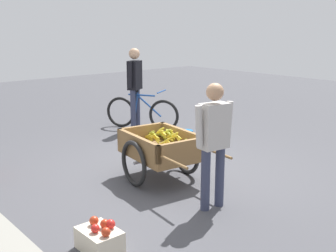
{
  "coord_description": "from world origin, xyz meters",
  "views": [
    {
      "loc": [
        -4.38,
        3.93,
        2.15
      ],
      "look_at": [
        -0.03,
        0.12,
        0.75
      ],
      "focal_mm": 44.46,
      "sensor_mm": 36.0,
      "label": 1
    }
  ],
  "objects_px": {
    "vendor_person": "(214,136)",
    "plastic_bucket": "(187,136)",
    "fruit_cart": "(161,149)",
    "bicycle": "(142,113)",
    "cyclist_person": "(135,81)",
    "apple_crate": "(100,238)"
  },
  "relations": [
    {
      "from": "vendor_person",
      "to": "plastic_bucket",
      "type": "relative_size",
      "value": 6.52
    },
    {
      "from": "fruit_cart",
      "to": "bicycle",
      "type": "distance_m",
      "value": 3.01
    },
    {
      "from": "cyclist_person",
      "to": "fruit_cart",
      "type": "bearing_deg",
      "value": 149.99
    },
    {
      "from": "vendor_person",
      "to": "bicycle",
      "type": "bearing_deg",
      "value": -25.78
    },
    {
      "from": "cyclist_person",
      "to": "plastic_bucket",
      "type": "xyz_separation_m",
      "value": [
        -1.52,
        -0.07,
        -0.91
      ]
    },
    {
      "from": "fruit_cart",
      "to": "bicycle",
      "type": "height_order",
      "value": "bicycle"
    },
    {
      "from": "apple_crate",
      "to": "plastic_bucket",
      "type": "bearing_deg",
      "value": -56.0
    },
    {
      "from": "vendor_person",
      "to": "apple_crate",
      "type": "height_order",
      "value": "vendor_person"
    },
    {
      "from": "fruit_cart",
      "to": "apple_crate",
      "type": "distance_m",
      "value": 2.07
    },
    {
      "from": "fruit_cart",
      "to": "apple_crate",
      "type": "xyz_separation_m",
      "value": [
        -1.1,
        1.72,
        -0.31
      ]
    },
    {
      "from": "vendor_person",
      "to": "cyclist_person",
      "type": "bearing_deg",
      "value": -24.09
    },
    {
      "from": "vendor_person",
      "to": "plastic_bucket",
      "type": "xyz_separation_m",
      "value": [
        2.29,
        -1.78,
        -0.78
      ]
    },
    {
      "from": "vendor_person",
      "to": "apple_crate",
      "type": "xyz_separation_m",
      "value": [
        0.05,
        1.56,
        -0.77
      ]
    },
    {
      "from": "plastic_bucket",
      "to": "apple_crate",
      "type": "bearing_deg",
      "value": 124.0
    },
    {
      "from": "fruit_cart",
      "to": "vendor_person",
      "type": "xyz_separation_m",
      "value": [
        -1.15,
        0.16,
        0.46
      ]
    },
    {
      "from": "cyclist_person",
      "to": "plastic_bucket",
      "type": "relative_size",
      "value": 7.3
    },
    {
      "from": "fruit_cart",
      "to": "bicycle",
      "type": "relative_size",
      "value": 1.17
    },
    {
      "from": "vendor_person",
      "to": "apple_crate",
      "type": "bearing_deg",
      "value": 88.32
    },
    {
      "from": "plastic_bucket",
      "to": "apple_crate",
      "type": "relative_size",
      "value": 0.53
    },
    {
      "from": "fruit_cart",
      "to": "cyclist_person",
      "type": "distance_m",
      "value": 3.14
    },
    {
      "from": "bicycle",
      "to": "plastic_bucket",
      "type": "xyz_separation_m",
      "value": [
        -1.39,
        0.0,
        -0.24
      ]
    },
    {
      "from": "bicycle",
      "to": "plastic_bucket",
      "type": "bearing_deg",
      "value": 179.84
    }
  ]
}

